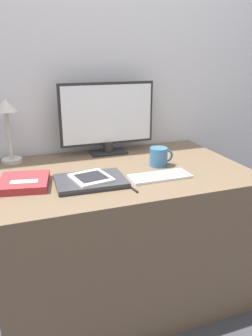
{
  "coord_description": "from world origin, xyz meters",
  "views": [
    {
      "loc": [
        -0.49,
        -1.28,
        1.25
      ],
      "look_at": [
        -0.03,
        0.01,
        0.77
      ],
      "focal_mm": 35.0,
      "sensor_mm": 36.0,
      "label": 1
    }
  ],
  "objects_px": {
    "desk_lamp": "(7,119)",
    "notebook": "(24,182)",
    "coffee_mug": "(159,157)",
    "pen": "(130,187)",
    "monitor": "(108,118)",
    "ereader": "(91,178)",
    "keyboard": "(160,176)",
    "laptop": "(91,181)"
  },
  "relations": [
    {
      "from": "monitor",
      "to": "notebook",
      "type": "height_order",
      "value": "monitor"
    },
    {
      "from": "pen",
      "to": "desk_lamp",
      "type": "bearing_deg",
      "value": 131.13
    },
    {
      "from": "laptop",
      "to": "pen",
      "type": "xyz_separation_m",
      "value": [
        0.15,
        -0.1,
        -0.01
      ]
    },
    {
      "from": "keyboard",
      "to": "ereader",
      "type": "bearing_deg",
      "value": 173.16
    },
    {
      "from": "notebook",
      "to": "coffee_mug",
      "type": "bearing_deg",
      "value": 3.94
    },
    {
      "from": "keyboard",
      "to": "pen",
      "type": "xyz_separation_m",
      "value": [
        -0.17,
        -0.06,
        -0.0
      ]
    },
    {
      "from": "keyboard",
      "to": "notebook",
      "type": "xyz_separation_m",
      "value": [
        -0.59,
        0.11,
        0.01
      ]
    },
    {
      "from": "keyboard",
      "to": "coffee_mug",
      "type": "xyz_separation_m",
      "value": [
        0.07,
        0.16,
        0.04
      ]
    },
    {
      "from": "monitor",
      "to": "pen",
      "type": "height_order",
      "value": "monitor"
    },
    {
      "from": "monitor",
      "to": "notebook",
      "type": "bearing_deg",
      "value": -144.52
    },
    {
      "from": "laptop",
      "to": "ereader",
      "type": "height_order",
      "value": "ereader"
    },
    {
      "from": "monitor",
      "to": "coffee_mug",
      "type": "distance_m",
      "value": 0.38
    },
    {
      "from": "ereader",
      "to": "pen",
      "type": "height_order",
      "value": "ereader"
    },
    {
      "from": "monitor",
      "to": "keyboard",
      "type": "distance_m",
      "value": 0.51
    },
    {
      "from": "ereader",
      "to": "pen",
      "type": "xyz_separation_m",
      "value": [
        0.14,
        -0.1,
        -0.02
      ]
    },
    {
      "from": "desk_lamp",
      "to": "coffee_mug",
      "type": "bearing_deg",
      "value": -23.96
    },
    {
      "from": "laptop",
      "to": "coffee_mug",
      "type": "height_order",
      "value": "coffee_mug"
    },
    {
      "from": "monitor",
      "to": "laptop",
      "type": "bearing_deg",
      "value": -116.44
    },
    {
      "from": "monitor",
      "to": "desk_lamp",
      "type": "bearing_deg",
      "value": 178.62
    },
    {
      "from": "desk_lamp",
      "to": "notebook",
      "type": "relative_size",
      "value": 1.32
    },
    {
      "from": "coffee_mug",
      "to": "pen",
      "type": "distance_m",
      "value": 0.33
    },
    {
      "from": "coffee_mug",
      "to": "pen",
      "type": "height_order",
      "value": "coffee_mug"
    },
    {
      "from": "laptop",
      "to": "desk_lamp",
      "type": "bearing_deg",
      "value": 126.27
    },
    {
      "from": "desk_lamp",
      "to": "pen",
      "type": "relative_size",
      "value": 2.48
    },
    {
      "from": "desk_lamp",
      "to": "coffee_mug",
      "type": "relative_size",
      "value": 2.63
    },
    {
      "from": "coffee_mug",
      "to": "keyboard",
      "type": "bearing_deg",
      "value": -113.46
    },
    {
      "from": "desk_lamp",
      "to": "coffee_mug",
      "type": "height_order",
      "value": "desk_lamp"
    },
    {
      "from": "keyboard",
      "to": "notebook",
      "type": "height_order",
      "value": "notebook"
    },
    {
      "from": "ereader",
      "to": "laptop",
      "type": "bearing_deg",
      "value": 179.39
    },
    {
      "from": "keyboard",
      "to": "pen",
      "type": "distance_m",
      "value": 0.18
    },
    {
      "from": "ereader",
      "to": "desk_lamp",
      "type": "xyz_separation_m",
      "value": [
        -0.32,
        0.43,
        0.2
      ]
    },
    {
      "from": "desk_lamp",
      "to": "pen",
      "type": "bearing_deg",
      "value": -48.87
    },
    {
      "from": "monitor",
      "to": "laptop",
      "type": "relative_size",
      "value": 1.73
    },
    {
      "from": "ereader",
      "to": "notebook",
      "type": "height_order",
      "value": "same"
    },
    {
      "from": "monitor",
      "to": "keyboard",
      "type": "xyz_separation_m",
      "value": [
        0.11,
        -0.46,
        -0.2
      ]
    },
    {
      "from": "laptop",
      "to": "notebook",
      "type": "bearing_deg",
      "value": 165.14
    },
    {
      "from": "desk_lamp",
      "to": "notebook",
      "type": "xyz_separation_m",
      "value": [
        0.04,
        -0.36,
        -0.21
      ]
    },
    {
      "from": "notebook",
      "to": "pen",
      "type": "relative_size",
      "value": 1.88
    },
    {
      "from": "notebook",
      "to": "ereader",
      "type": "bearing_deg",
      "value": -14.7
    },
    {
      "from": "desk_lamp",
      "to": "notebook",
      "type": "bearing_deg",
      "value": -83.59
    },
    {
      "from": "monitor",
      "to": "pen",
      "type": "relative_size",
      "value": 4.02
    },
    {
      "from": "keyboard",
      "to": "coffee_mug",
      "type": "height_order",
      "value": "coffee_mug"
    }
  ]
}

